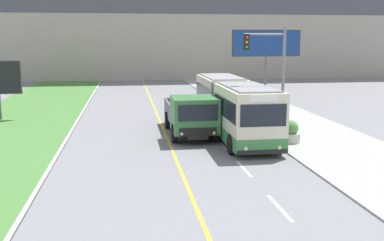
# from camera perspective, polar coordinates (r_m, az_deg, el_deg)

# --- Properties ---
(city_bus) EXTENTS (2.63, 12.14, 3.16)m
(city_bus) POSITION_cam_1_polar(r_m,az_deg,el_deg) (26.51, 5.20, 1.73)
(city_bus) COLOR beige
(city_bus) RESTS_ON ground_plane
(dump_truck) EXTENTS (2.55, 7.13, 2.43)m
(dump_truck) POSITION_cam_1_polar(r_m,az_deg,el_deg) (25.43, -0.01, 0.56)
(dump_truck) COLOR black
(dump_truck) RESTS_ON ground_plane
(traffic_light_mast) EXTENTS (2.28, 0.32, 6.18)m
(traffic_light_mast) POSITION_cam_1_polar(r_m,az_deg,el_deg) (24.16, 10.14, 6.32)
(traffic_light_mast) COLOR slate
(traffic_light_mast) RESTS_ON ground_plane
(billboard_large) EXTENTS (6.42, 0.24, 6.37)m
(billboard_large) POSITION_cam_1_polar(r_m,az_deg,el_deg) (42.21, 9.42, 9.39)
(billboard_large) COLOR #59595B
(billboard_large) RESTS_ON ground_plane
(planter_round_near) EXTENTS (1.02, 1.02, 1.20)m
(planter_round_near) POSITION_cam_1_polar(r_m,az_deg,el_deg) (24.54, 12.40, -1.53)
(planter_round_near) COLOR #B7B2A8
(planter_round_near) RESTS_ON sidewalk_right
(planter_round_second) EXTENTS (1.04, 1.04, 1.18)m
(planter_round_second) POSITION_cam_1_polar(r_m,az_deg,el_deg) (28.78, 9.03, 0.29)
(planter_round_second) COLOR #B7B2A8
(planter_round_second) RESTS_ON sidewalk_right
(planter_round_third) EXTENTS (1.01, 1.01, 1.19)m
(planter_round_third) POSITION_cam_1_polar(r_m,az_deg,el_deg) (33.16, 6.84, 1.67)
(planter_round_third) COLOR #B7B2A8
(planter_round_third) RESTS_ON sidewalk_right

